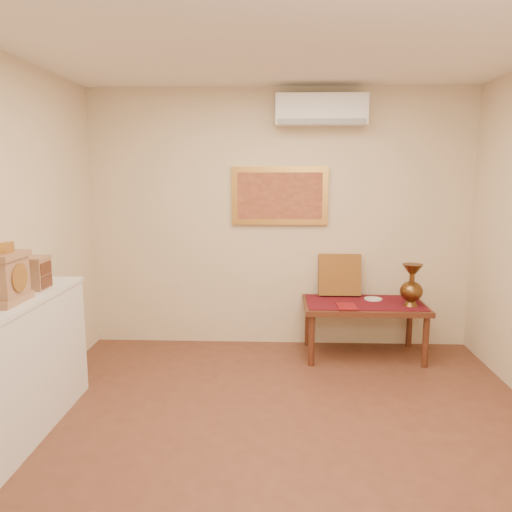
# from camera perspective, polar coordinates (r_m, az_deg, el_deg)

# --- Properties ---
(floor) EXTENTS (4.50, 4.50, 0.00)m
(floor) POSITION_cam_1_polar(r_m,az_deg,el_deg) (3.52, 2.75, -21.99)
(floor) COLOR brown
(floor) RESTS_ON ground
(ceiling) EXTENTS (4.50, 4.50, 0.00)m
(ceiling) POSITION_cam_1_polar(r_m,az_deg,el_deg) (3.12, 3.19, 25.52)
(ceiling) COLOR white
(ceiling) RESTS_ON ground
(wall_back) EXTENTS (4.00, 0.02, 2.70)m
(wall_back) POSITION_cam_1_polar(r_m,az_deg,el_deg) (5.27, 2.71, 4.19)
(wall_back) COLOR beige
(wall_back) RESTS_ON ground
(wall_front) EXTENTS (4.00, 0.02, 2.70)m
(wall_front) POSITION_cam_1_polar(r_m,az_deg,el_deg) (0.90, 4.51, -23.55)
(wall_front) COLOR beige
(wall_front) RESTS_ON ground
(table_cloth) EXTENTS (1.14, 0.59, 0.01)m
(table_cloth) POSITION_cam_1_polar(r_m,az_deg,el_deg) (5.12, 12.25, -5.22)
(table_cloth) COLOR maroon
(table_cloth) RESTS_ON low_table
(brass_urn_tall) EXTENTS (0.22, 0.22, 0.50)m
(brass_urn_tall) POSITION_cam_1_polar(r_m,az_deg,el_deg) (5.06, 17.39, -2.69)
(brass_urn_tall) COLOR brown
(brass_urn_tall) RESTS_ON table_cloth
(plate) EXTENTS (0.18, 0.18, 0.01)m
(plate) POSITION_cam_1_polar(r_m,az_deg,el_deg) (5.25, 13.24, -4.80)
(plate) COLOR white
(plate) RESTS_ON table_cloth
(menu) EXTENTS (0.19, 0.25, 0.01)m
(menu) POSITION_cam_1_polar(r_m,az_deg,el_deg) (4.91, 10.32, -5.68)
(menu) COLOR maroon
(menu) RESTS_ON table_cloth
(cushion) EXTENTS (0.44, 0.19, 0.45)m
(cushion) POSITION_cam_1_polar(r_m,az_deg,el_deg) (5.32, 9.51, -2.13)
(cushion) COLOR maroon
(cushion) RESTS_ON table_cloth
(display_ledge) EXTENTS (0.37, 2.02, 0.98)m
(display_ledge) POSITION_cam_1_polar(r_m,az_deg,el_deg) (3.75, -27.14, -12.66)
(display_ledge) COLOR silver
(display_ledge) RESTS_ON floor
(mantel_clock) EXTENTS (0.17, 0.36, 0.41)m
(mantel_clock) POSITION_cam_1_polar(r_m,az_deg,el_deg) (3.67, -26.42, -2.22)
(mantel_clock) COLOR #A97856
(mantel_clock) RESTS_ON display_ledge
(wooden_chest) EXTENTS (0.16, 0.21, 0.24)m
(wooden_chest) POSITION_cam_1_polar(r_m,az_deg,el_deg) (4.05, -23.82, -1.78)
(wooden_chest) COLOR #A97856
(wooden_chest) RESTS_ON display_ledge
(low_table) EXTENTS (1.20, 0.70, 0.55)m
(low_table) POSITION_cam_1_polar(r_m,az_deg,el_deg) (5.14, 12.23, -5.97)
(low_table) COLOR #552919
(low_table) RESTS_ON floor
(painting) EXTENTS (1.00, 0.06, 0.60)m
(painting) POSITION_cam_1_polar(r_m,az_deg,el_deg) (5.23, 2.73, 6.89)
(painting) COLOR #C38B3E
(painting) RESTS_ON wall_back
(ac_unit) EXTENTS (0.90, 0.25, 0.30)m
(ac_unit) POSITION_cam_1_polar(r_m,az_deg,el_deg) (5.17, 7.44, 16.21)
(ac_unit) COLOR white
(ac_unit) RESTS_ON wall_back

